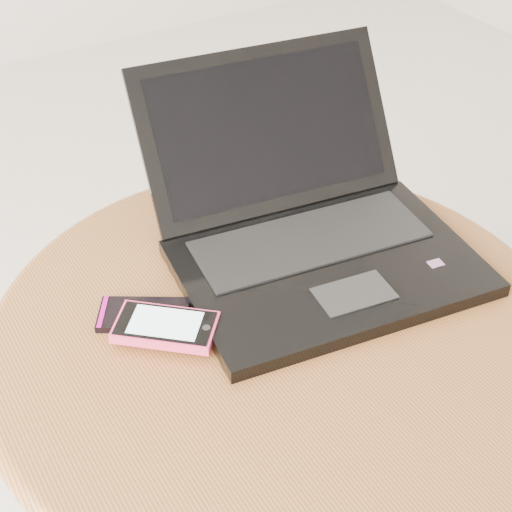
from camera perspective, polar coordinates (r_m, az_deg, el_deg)
table at (r=0.96m, az=1.63°, el=-9.67°), size 0.67×0.67×0.53m
laptop at (r=0.96m, az=3.96°, el=2.26°), size 0.39×0.41×0.20m
phone_black at (r=0.89m, az=-8.28°, el=-4.30°), size 0.11×0.10×0.01m
phone_pink at (r=0.85m, az=-6.66°, el=-5.19°), size 0.12×0.12×0.01m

